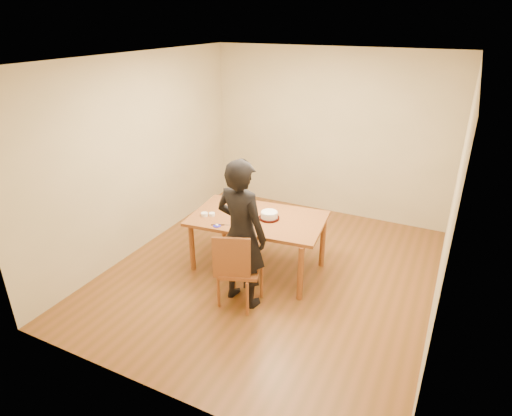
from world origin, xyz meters
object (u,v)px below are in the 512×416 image
at_px(cake_plate, 269,218).
at_px(dining_chair, 240,269).
at_px(dining_table, 258,219).
at_px(cake, 269,215).
at_px(person, 241,234).

bearing_deg(cake_plate, dining_chair, -90.15).
distance_m(dining_table, dining_chair, 0.84).
xyz_separation_m(cake_plate, cake, (0.00, 0.00, 0.04)).
distance_m(dining_chair, person, 0.44).
distance_m(dining_table, cake, 0.17).
bearing_deg(person, dining_chair, 99.78).
height_order(dining_table, cake, cake).
height_order(cake, person, person).
distance_m(dining_chair, cake, 0.87).
bearing_deg(person, dining_table, -68.61).
relative_size(dining_chair, cake, 2.05).
relative_size(dining_table, cake, 7.89).
distance_m(cake_plate, person, 0.76).
relative_size(cake_plate, cake, 1.24).
bearing_deg(dining_table, person, -84.40).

